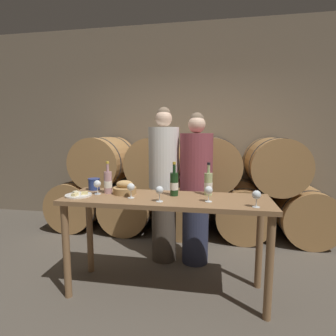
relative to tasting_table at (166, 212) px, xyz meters
name	(u,v)px	position (x,y,z in m)	size (l,w,h in m)	color
ground_plane	(166,291)	(0.00, 0.00, -0.77)	(10.00, 10.00, 0.00)	#564F44
stone_wall_back	(189,125)	(0.00, 2.15, 0.83)	(10.00, 0.12, 3.20)	#7F705B
barrel_stack	(184,187)	(0.00, 1.57, -0.10)	(4.09, 0.92, 1.43)	#A87A47
tasting_table	(166,212)	(0.00, 0.00, 0.00)	(1.84, 0.57, 0.91)	olive
person_left	(164,184)	(-0.14, 0.63, 0.13)	(0.34, 0.34, 1.76)	#4C4238
person_right	(196,189)	(0.23, 0.63, 0.09)	(0.36, 0.36, 1.70)	#2D334C
wine_bottle_red	(174,184)	(0.06, 0.08, 0.24)	(0.08, 0.08, 0.31)	#193819
wine_bottle_white	(208,184)	(0.37, 0.16, 0.24)	(0.08, 0.08, 0.30)	#ADBC7F
wine_bottle_rose	(108,182)	(-0.57, 0.07, 0.24)	(0.08, 0.08, 0.31)	#BC8E93
blue_crock	(94,184)	(-0.77, 0.19, 0.20)	(0.12, 0.12, 0.12)	navy
bread_basket	(125,189)	(-0.41, 0.07, 0.18)	(0.22, 0.22, 0.13)	#A87F4C
cheese_plate	(78,195)	(-0.80, -0.08, 0.14)	(0.24, 0.24, 0.04)	white
wine_glass_far_left	(97,184)	(-0.66, 0.01, 0.23)	(0.07, 0.07, 0.13)	white
wine_glass_left	(131,188)	(-0.30, -0.07, 0.23)	(0.07, 0.07, 0.13)	white
wine_glass_center	(159,191)	(-0.03, -0.15, 0.23)	(0.07, 0.07, 0.13)	white
wine_glass_right	(209,191)	(0.38, -0.08, 0.23)	(0.07, 0.07, 0.13)	white
wine_glass_far_right	(257,195)	(0.75, -0.19, 0.23)	(0.07, 0.07, 0.13)	white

